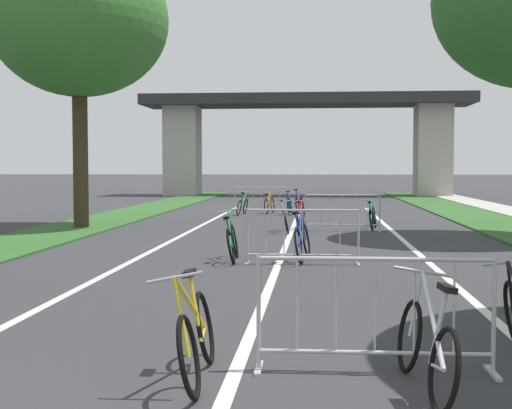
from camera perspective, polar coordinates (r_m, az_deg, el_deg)
The scene contains 22 objects.
grass_verge_left at distance 23.88m, azimuth -12.46°, elevation -1.34°, with size 2.38×50.95×0.05m, color #2D5B26.
grass_verge_right at distance 23.49m, azimuth 19.01°, elevation -1.51°, with size 2.38×50.95×0.05m, color #2D5B26.
lane_stripe_center at distance 16.73m, azimuth 2.46°, elevation -3.24°, with size 0.14×29.47×0.01m, color silver.
lane_stripe_right_lane at distance 16.85m, azimuth 12.30°, elevation -3.26°, with size 0.14×29.47×0.01m, color silver.
lane_stripe_left_lane at distance 17.10m, azimuth -7.24°, elevation -3.12°, with size 0.14×29.47×0.01m, color silver.
overpass_bridge at distance 44.05m, azimuth 4.06°, elevation 6.33°, with size 20.21×4.12×6.22m.
tree_left_oak_mid at distance 21.99m, azimuth -14.16°, elevation 14.21°, with size 5.28×5.28×8.39m.
crowd_barrier_nearest at distance 6.49m, azimuth 9.60°, elevation -8.87°, with size 2.16×0.48×1.05m.
crowd_barrier_second at distance 13.33m, azimuth 3.79°, elevation -2.66°, with size 2.16×0.45×1.05m.
crowd_barrier_third at distance 20.25m, azimuth 7.02°, elevation -0.69°, with size 2.17×0.49×1.05m.
crowd_barrier_fourth at distance 27.24m, azimuth 0.46°, elevation 0.31°, with size 2.16×0.47×1.05m.
bicycle_blue_0 at distance 13.82m, azimuth 3.76°, elevation -2.98°, with size 0.48×1.75×0.99m.
bicycle_green_1 at distance 26.71m, azimuth -1.10°, elevation -0.10°, with size 0.55×1.69×0.90m.
bicycle_purple_2 at distance 27.55m, azimuth 3.54°, elevation 0.03°, with size 0.44×1.71×0.97m.
bicycle_orange_3 at distance 27.63m, azimuth 1.09°, elevation 0.00°, with size 0.47×1.67×0.90m.
bicycle_white_4 at distance 19.81m, azimuth 2.37°, elevation -1.15°, with size 0.52×1.80×0.93m.
bicycle_yellow_6 at distance 6.24m, azimuth -4.82°, elevation -10.60°, with size 0.46×1.72×1.03m.
bicycle_red_7 at distance 20.79m, azimuth 3.73°, elevation -1.01°, with size 0.51×1.64×0.87m.
bicycle_silver_8 at distance 6.08m, azimuth 13.61°, elevation -11.10°, with size 0.52×1.74×0.98m.
bicycle_teal_9 at distance 20.91m, azimuth 9.41°, elevation -1.02°, with size 0.50×1.72×0.92m.
bicycle_blue_10 at distance 26.79m, azimuth 2.72°, elevation -0.07°, with size 0.49×1.62×0.91m.
bicycle_green_11 at distance 13.79m, azimuth -1.94°, elevation -3.02°, with size 0.50×1.66×1.02m.
Camera 1 is at (0.73, -1.87, 1.86)m, focal length 49.42 mm.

